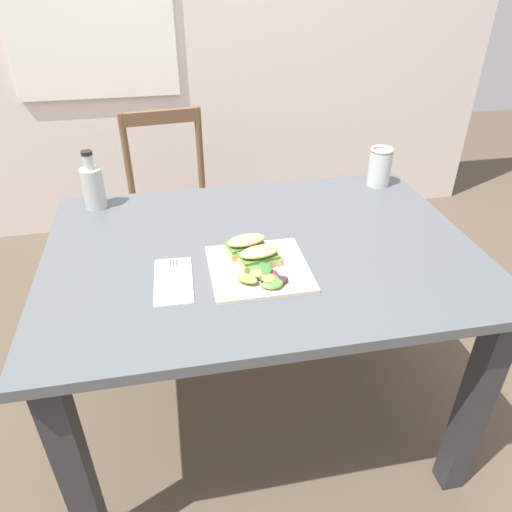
% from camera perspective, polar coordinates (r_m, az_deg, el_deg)
% --- Properties ---
extents(ground_plane, '(7.32, 7.32, 0.00)m').
position_cam_1_polar(ground_plane, '(1.78, -2.71, -23.19)').
color(ground_plane, brown).
extents(dining_table, '(1.25, 0.88, 0.74)m').
position_cam_1_polar(dining_table, '(1.47, 0.66, -3.03)').
color(dining_table, '#51565B').
rests_on(dining_table, ground).
extents(chair_wooden_far, '(0.44, 0.44, 0.87)m').
position_cam_1_polar(chair_wooden_far, '(2.29, -9.88, 5.60)').
color(chair_wooden_far, brown).
rests_on(chair_wooden_far, ground).
extents(plate_lunch, '(0.26, 0.26, 0.01)m').
position_cam_1_polar(plate_lunch, '(1.29, 0.34, -1.50)').
color(plate_lunch, beige).
rests_on(plate_lunch, dining_table).
extents(sandwich_half_front, '(0.12, 0.09, 0.06)m').
position_cam_1_polar(sandwich_half_front, '(1.28, 0.41, -0.05)').
color(sandwich_half_front, '#DBB270').
rests_on(sandwich_half_front, plate_lunch).
extents(sandwich_half_back, '(0.12, 0.09, 0.06)m').
position_cam_1_polar(sandwich_half_back, '(1.33, -1.16, 1.33)').
color(sandwich_half_back, '#DBB270').
rests_on(sandwich_half_back, plate_lunch).
extents(salad_mixed_greens, '(0.15, 0.15, 0.03)m').
position_cam_1_polar(salad_mixed_greens, '(1.23, 1.21, -2.44)').
color(salad_mixed_greens, '#4C2338').
rests_on(salad_mixed_greens, plate_lunch).
extents(napkin_folded, '(0.11, 0.21, 0.00)m').
position_cam_1_polar(napkin_folded, '(1.27, -9.81, -2.90)').
color(napkin_folded, silver).
rests_on(napkin_folded, dining_table).
extents(fork_on_napkin, '(0.03, 0.19, 0.00)m').
position_cam_1_polar(fork_on_napkin, '(1.28, -9.82, -2.32)').
color(fork_on_napkin, silver).
rests_on(fork_on_napkin, napkin_folded).
extents(bottle_cold_brew, '(0.07, 0.07, 0.20)m').
position_cam_1_polar(bottle_cold_brew, '(1.68, -18.78, 7.60)').
color(bottle_cold_brew, black).
rests_on(bottle_cold_brew, dining_table).
extents(mason_jar_iced_tea, '(0.08, 0.08, 0.14)m').
position_cam_1_polar(mason_jar_iced_tea, '(1.82, 14.51, 10.07)').
color(mason_jar_iced_tea, gold).
rests_on(mason_jar_iced_tea, dining_table).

